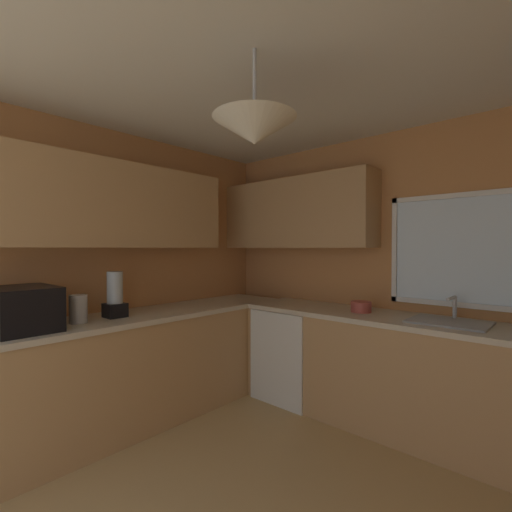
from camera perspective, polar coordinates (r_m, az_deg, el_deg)
name	(u,v)px	position (r m, az deg, el deg)	size (l,w,h in m)	color
room_shell	(260,211)	(2.46, 0.57, 7.11)	(3.66, 3.71, 2.53)	#C6844C
counter_run_left	(119,373)	(3.22, -20.80, -16.84)	(0.65, 3.32, 0.90)	tan
counter_run_back	(400,373)	(3.22, 21.78, -16.83)	(2.75, 0.65, 0.90)	tan
dishwasher	(294,352)	(3.66, 6.02, -14.92)	(0.60, 0.60, 0.86)	white
microwave	(23,309)	(2.85, -32.89, -7.01)	(0.48, 0.36, 0.29)	black
kettle	(78,309)	(2.94, -26.28, -7.52)	(0.12, 0.12, 0.21)	#B7B7BC
sink_assembly	(449,321)	(3.01, 28.21, -9.09)	(0.52, 0.40, 0.19)	#9EA0A5
bowl	(361,307)	(3.23, 16.27, -7.71)	(0.17, 0.17, 0.09)	#B74C42
blender_appliance	(115,297)	(3.07, -21.40, -6.01)	(0.15, 0.15, 0.36)	black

